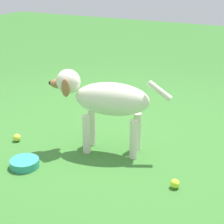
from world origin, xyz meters
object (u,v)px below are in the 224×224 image
at_px(water_bowl, 25,163).
at_px(dog, 105,100).
at_px(tennis_ball_1, 175,184).
at_px(tennis_ball_0, 17,138).

bearing_deg(water_bowl, dog, -127.59).
relative_size(tennis_ball_1, water_bowl, 0.30).
xyz_separation_m(tennis_ball_1, water_bowl, (1.10, 0.26, -0.00)).
xyz_separation_m(dog, tennis_ball_1, (-0.69, 0.27, -0.41)).
distance_m(tennis_ball_0, water_bowl, 0.47).
bearing_deg(tennis_ball_0, dog, -163.82).
distance_m(tennis_ball_1, water_bowl, 1.13).
height_order(dog, water_bowl, dog).
relative_size(dog, water_bowl, 4.38).
bearing_deg(dog, tennis_ball_1, 144.94).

